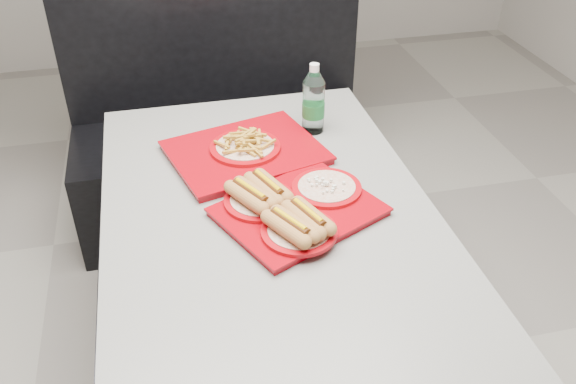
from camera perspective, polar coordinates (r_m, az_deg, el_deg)
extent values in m
cylinder|color=black|center=(2.18, -1.39, -17.28)|extent=(0.52, 0.52, 0.05)
cylinder|color=black|center=(1.91, -1.54, -10.73)|extent=(0.11, 0.11, 0.66)
cube|color=black|center=(1.69, -1.70, -3.01)|extent=(0.92, 1.42, 0.01)
cube|color=gray|center=(1.68, -1.72, -2.34)|extent=(0.90, 1.40, 0.04)
cube|color=black|center=(2.80, -5.75, 1.74)|extent=(1.30, 0.55, 0.45)
cube|color=black|center=(2.75, -7.20, 14.51)|extent=(1.30, 0.10, 1.10)
cube|color=#8E030C|center=(1.65, 1.00, -1.96)|extent=(0.49, 0.44, 0.02)
cube|color=#8E030C|center=(1.64, 1.01, -1.64)|extent=(0.50, 0.46, 0.01)
cylinder|color=#9A050B|center=(1.55, 1.05, -3.71)|extent=(0.20, 0.20, 0.01)
cylinder|color=beige|center=(1.55, 1.05, -3.55)|extent=(0.16, 0.16, 0.00)
cylinder|color=#9A050B|center=(1.66, -2.66, -0.81)|extent=(0.20, 0.20, 0.01)
cylinder|color=beige|center=(1.66, -2.67, -0.65)|extent=(0.16, 0.16, 0.00)
cylinder|color=#9A050B|center=(1.71, 3.63, 0.39)|extent=(0.20, 0.20, 0.01)
cylinder|color=beige|center=(1.71, 3.64, 0.55)|extent=(0.16, 0.16, 0.00)
cube|color=#8E030C|center=(1.91, -4.00, 3.59)|extent=(0.51, 0.44, 0.02)
cube|color=#8E030C|center=(1.90, -4.01, 3.92)|extent=(0.53, 0.46, 0.01)
cylinder|color=#9A050B|center=(1.89, -4.03, 4.17)|extent=(0.22, 0.22, 0.01)
cylinder|color=beige|center=(1.89, -4.03, 4.34)|extent=(0.18, 0.18, 0.00)
cylinder|color=silver|center=(2.01, 2.39, 7.95)|extent=(0.07, 0.07, 0.17)
cylinder|color=#19652C|center=(2.01, 2.38, 7.73)|extent=(0.07, 0.07, 0.05)
cone|color=silver|center=(1.96, 2.47, 10.71)|extent=(0.07, 0.07, 0.04)
cylinder|color=silver|center=(1.95, 2.49, 11.56)|extent=(0.03, 0.03, 0.02)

